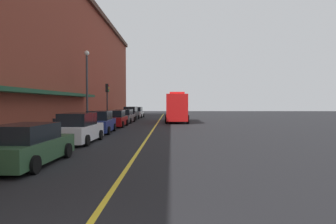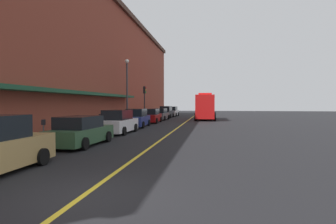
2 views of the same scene
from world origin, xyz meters
name	(u,v)px [view 1 (image 1 of 2)]	position (x,y,z in m)	size (l,w,h in m)	color
ground_plane	(154,128)	(0.00, 25.00, 0.00)	(112.00, 112.00, 0.00)	black
sidewalk_left	(90,127)	(-6.20, 25.00, 0.07)	(2.40, 70.00, 0.15)	#9E9B93
lane_center_stripe	(154,128)	(0.00, 25.00, 0.00)	(0.16, 70.00, 0.01)	gold
brick_building_left	(22,53)	(-12.19, 23.99, 7.02)	(10.76, 64.00, 14.01)	brown
parked_car_1	(29,146)	(-3.90, 7.94, 0.76)	(2.16, 4.89, 1.61)	#2D5133
parked_car_2	(79,129)	(-3.94, 14.35, 0.84)	(2.12, 4.68, 1.80)	silver
parked_car_3	(100,123)	(-4.04, 20.19, 0.83)	(2.12, 4.76, 1.78)	navy
parked_car_4	(116,119)	(-3.91, 26.34, 0.78)	(1.98, 4.57, 1.67)	maroon
parked_car_5	(125,116)	(-3.97, 32.16, 0.76)	(2.20, 4.61, 1.61)	#595B60
parked_car_6	(131,114)	(-4.03, 38.27, 0.86)	(2.03, 4.89, 1.86)	black
parked_car_7	(137,113)	(-3.92, 44.15, 0.81)	(2.18, 4.35, 1.73)	silver
fire_truck	(177,108)	(2.33, 33.67, 1.74)	(2.81, 8.43, 3.65)	red
parking_meter_0	(54,125)	(-5.35, 14.17, 1.06)	(0.14, 0.18, 1.33)	#4C4C51
parking_meter_1	(124,112)	(-5.35, 40.30, 1.06)	(0.14, 0.18, 1.33)	#4C4C51
parking_meter_2	(107,115)	(-5.35, 28.73, 1.06)	(0.14, 0.18, 1.33)	#4C4C51
street_lamp_left	(87,81)	(-5.95, 23.25, 4.40)	(0.44, 0.44, 6.94)	#33383D
traffic_light_near	(107,96)	(-5.29, 28.64, 3.16)	(0.38, 0.36, 4.30)	#232326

